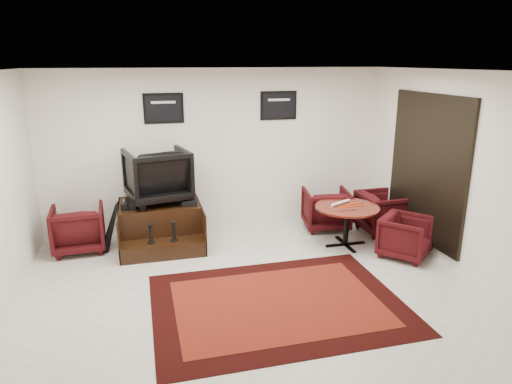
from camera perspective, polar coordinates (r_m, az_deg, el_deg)
ground at (r=6.21m, az=-0.44°, el=-11.88°), size 6.00×6.00×0.00m
room_shell at (r=5.82m, az=3.14°, el=4.90°), size 6.02×5.02×2.81m
area_rug at (r=5.85m, az=2.73°, el=-13.71°), size 3.07×2.30×0.01m
shine_podium at (r=7.69m, az=-11.83°, el=-4.03°), size 1.31×1.34×0.67m
shine_chair at (r=7.58m, az=-12.25°, el=2.37°), size 1.11×1.07×0.98m
shoes_pair at (r=7.48m, az=-15.65°, el=-1.51°), size 0.24×0.30×0.11m
polish_kit at (r=7.39m, az=-8.35°, el=-1.37°), size 0.26×0.18×0.09m
umbrella_black at (r=7.48m, az=-17.60°, el=-4.07°), size 0.32×0.12×0.86m
umbrella_hooked at (r=7.63m, az=-17.74°, el=-4.01°), size 0.29×0.11×0.78m
armchair_side at (r=7.73m, az=-21.34°, el=-4.03°), size 0.82×0.77×0.80m
meeting_table at (r=7.47m, az=11.32°, el=-2.40°), size 1.02×1.02×0.67m
table_chair_back at (r=8.24m, az=8.75°, el=-1.87°), size 0.88×0.84×0.79m
table_chair_window at (r=8.28m, az=15.62°, el=-2.21°), size 0.74×0.78×0.79m
table_chair_corner at (r=7.35m, az=18.24°, el=-5.11°), size 0.94×0.94×0.71m
paper_roll at (r=7.53m, az=10.53°, el=-1.33°), size 0.40×0.23×0.05m
table_clutter at (r=7.46m, az=11.92°, el=-1.74°), size 0.57×0.35×0.01m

